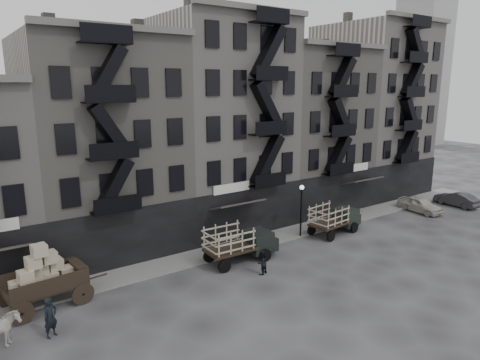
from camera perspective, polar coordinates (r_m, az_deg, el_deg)
ground at (r=30.91m, az=7.21°, el=-10.09°), size 140.00×140.00×0.00m
sidewalk at (r=33.54m, az=2.89°, el=-8.00°), size 55.00×2.50×0.15m
building_midwest at (r=32.49m, az=-17.98°, el=4.26°), size 10.00×11.35×16.20m
building_center at (r=36.53m, az=-2.86°, el=7.31°), size 10.00×11.35×18.20m
building_mideast at (r=42.76m, az=8.65°, el=6.61°), size 10.00×11.35×16.20m
building_east at (r=50.04m, az=17.16°, el=8.79°), size 10.00×11.35×19.20m
lamp_post at (r=33.73m, az=8.18°, el=-3.15°), size 0.36×0.36×4.28m
wagon at (r=25.78m, az=-24.94°, el=-10.91°), size 4.59×2.81×3.69m
stake_truck_west at (r=29.38m, az=-0.03°, el=-8.08°), size 5.29×2.33×2.62m
stake_truck_east at (r=35.58m, az=12.56°, el=-4.77°), size 5.17×2.52×2.51m
car_east at (r=44.11m, az=22.87°, el=-3.03°), size 1.99×4.38×1.46m
car_far at (r=47.82m, az=26.91°, el=-2.29°), size 1.68×4.31×1.40m
pedestrian_west at (r=23.28m, az=-23.97°, el=-16.41°), size 0.88×0.77×2.02m
pedestrian_mid at (r=27.77m, az=2.92°, el=-10.93°), size 0.91×0.79×1.59m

